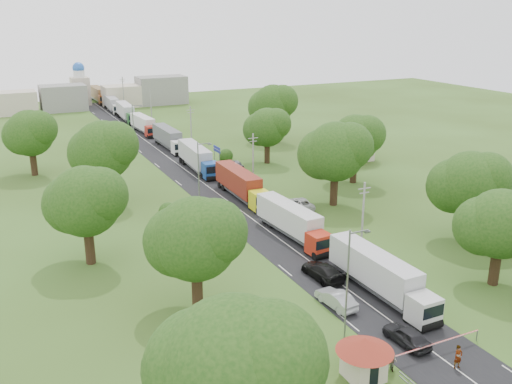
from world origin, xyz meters
TOP-DOWN VIEW (x-y plane):
  - ground at (0.00, 0.00)m, footprint 260.00×260.00m
  - road at (0.00, 20.00)m, footprint 8.00×200.00m
  - boom_barrier at (-1.36, -25.00)m, footprint 9.22×0.35m
  - guard_booth at (-7.20, -25.00)m, footprint 4.40×4.40m
  - info_sign at (5.20, 35.00)m, footprint 0.12×3.10m
  - pole_1 at (5.50, -7.00)m, footprint 1.60×0.24m
  - pole_2 at (5.50, 21.00)m, footprint 1.60×0.24m
  - pole_3 at (5.50, 49.00)m, footprint 1.60×0.24m
  - pole_4 at (5.50, 77.00)m, footprint 1.60×0.24m
  - pole_5 at (5.50, 105.00)m, footprint 1.60×0.24m
  - lamp_0 at (-5.35, -20.00)m, footprint 2.03×0.22m
  - lamp_1 at (-5.35, 15.00)m, footprint 2.03×0.22m
  - lamp_2 at (-5.35, 50.00)m, footprint 2.03×0.22m
  - tree_2 at (13.99, -17.86)m, footprint 8.00×8.00m
  - tree_3 at (19.99, -7.84)m, footprint 8.80×8.80m
  - tree_4 at (12.99, 10.17)m, footprint 9.60×9.60m
  - tree_5 at (21.99, 18.16)m, footprint 8.80×8.80m
  - tree_6 at (14.99, 35.14)m, footprint 8.00×8.00m
  - tree_7 at (23.99, 50.17)m, footprint 9.60×9.60m
  - tree_9 at (-20.01, -29.83)m, footprint 9.60×9.60m
  - tree_10 at (-15.01, -9.84)m, footprint 8.80×8.80m
  - tree_11 at (-22.01, 5.16)m, footprint 8.80×8.80m
  - tree_12 at (-16.01, 25.17)m, footprint 9.60×9.60m
  - tree_13 at (-24.01, 45.16)m, footprint 8.80×8.80m
  - house_cream at (30.00, 30.00)m, footprint 10.08×10.08m
  - distant_town at (0.68, 110.00)m, footprint 52.00×8.00m
  - church at (-4.00, 118.00)m, footprint 5.00×5.00m
  - truck_0 at (2.09, -14.75)m, footprint 2.65×14.67m
  - truck_1 at (1.66, 1.85)m, footprint 3.17×14.30m
  - truck_2 at (2.34, 18.59)m, footprint 2.74×14.84m
  - truck_3 at (1.83, 35.97)m, footprint 3.25×15.14m
  - truck_4 at (2.39, 53.88)m, footprint 2.64×14.48m
  - truck_5 at (1.90, 70.88)m, footprint 3.00×13.52m
  - truck_6 at (1.96, 87.83)m, footprint 3.03×14.68m
  - truck_7 at (1.76, 102.81)m, footprint 2.84×13.89m
  - truck_8 at (1.72, 121.12)m, footprint 3.11×15.66m
  - car_lane_front at (-1.20, -22.82)m, footprint 2.03×4.68m
  - car_lane_mid at (-3.00, -14.90)m, footprint 2.03×4.88m
  - car_lane_rear at (-1.00, -9.35)m, footprint 2.54×5.80m
  - car_verge_near at (8.00, 10.65)m, footprint 3.09×5.56m
  - car_verge_far at (8.00, 33.73)m, footprint 1.94×4.79m
  - pedestrian_near at (0.16, -27.20)m, footprint 0.75×0.53m
  - pedestrian_booth at (-4.80, -25.28)m, footprint 1.06×1.14m

SIDE VIEW (x-z plane):
  - ground at x=0.00m, z-range 0.00..0.00m
  - road at x=0.00m, z-range -0.02..0.02m
  - car_verge_near at x=8.00m, z-range 0.00..1.47m
  - car_lane_mid at x=-3.00m, z-range 0.00..1.57m
  - car_lane_front at x=-1.20m, z-range 0.00..1.57m
  - car_verge_far at x=8.00m, z-range 0.00..1.63m
  - car_lane_rear at x=-1.00m, z-range 0.00..1.66m
  - boom_barrier at x=-1.36m, z-range 0.30..1.48m
  - pedestrian_booth at x=-4.80m, z-range 0.00..1.88m
  - pedestrian_near at x=0.16m, z-range 0.00..1.96m
  - truck_5 at x=1.90m, z-range 0.11..3.85m
  - truck_7 at x=1.76m, z-range 0.12..3.96m
  - truck_1 at x=1.66m, z-range 0.12..4.07m
  - truck_4 at x=2.39m, z-range 0.12..4.13m
  - truck_6 at x=1.96m, z-range 0.12..4.18m
  - truck_0 at x=2.09m, z-range 0.12..4.19m
  - guard_booth at x=-7.20m, z-range 0.44..3.89m
  - truck_2 at x=2.34m, z-range 0.13..4.24m
  - truck_3 at x=1.83m, z-range 0.13..4.31m
  - truck_8 at x=1.72m, z-range 0.13..4.47m
  - info_sign at x=5.20m, z-range 0.95..5.05m
  - distant_town at x=0.68m, z-range -0.51..7.49m
  - house_cream at x=30.00m, z-range 0.74..6.54m
  - pole_1 at x=5.50m, z-range 0.18..9.18m
  - pole_2 at x=5.50m, z-range 0.18..9.18m
  - pole_3 at x=5.50m, z-range 0.18..9.18m
  - pole_4 at x=5.50m, z-range 0.18..9.18m
  - pole_5 at x=5.50m, z-range 0.18..9.18m
  - church at x=-4.00m, z-range -0.76..11.54m
  - lamp_0 at x=-5.35m, z-range 0.55..10.55m
  - lamp_1 at x=-5.35m, z-range 0.55..10.55m
  - lamp_2 at x=-5.35m, z-range 0.55..10.55m
  - tree_2 at x=13.99m, z-range 1.55..11.65m
  - tree_6 at x=14.99m, z-range 1.55..11.65m
  - tree_3 at x=19.99m, z-range 1.69..12.76m
  - tree_5 at x=21.99m, z-range 1.69..12.76m
  - tree_10 at x=-15.01m, z-range 1.69..12.76m
  - tree_11 at x=-22.01m, z-range 1.69..12.76m
  - tree_13 at x=-24.01m, z-range 1.69..12.76m
  - tree_4 at x=12.99m, z-range 1.83..13.88m
  - tree_7 at x=23.99m, z-range 1.83..13.88m
  - tree_9 at x=-20.01m, z-range 1.83..13.88m
  - tree_12 at x=-16.01m, z-range 1.83..13.88m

